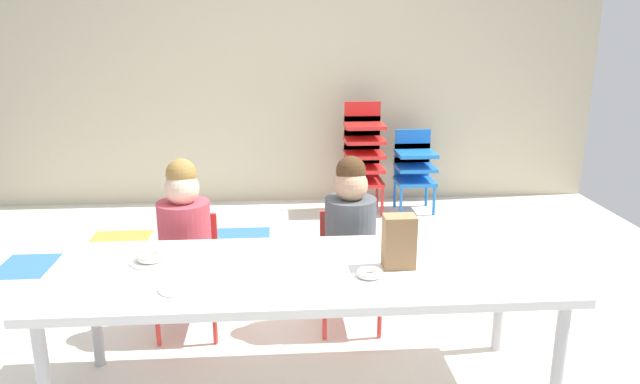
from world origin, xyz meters
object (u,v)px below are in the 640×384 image
seated_child_middle_seat (350,227)px  donut_powdered_on_plate (151,256)px  kid_chair_blue_stack (414,165)px  paper_plate_near_edge (152,261)px  craft_table (305,278)px  donut_powdered_loose (370,273)px  paper_plate_center_table (182,287)px  paper_bag_brown (399,242)px  kid_chair_red_stack (363,151)px  seated_child_near_camera (185,231)px

seated_child_middle_seat → donut_powdered_on_plate: (-0.90, -0.48, 0.07)m
kid_chair_blue_stack → paper_plate_near_edge: size_ratio=3.78×
craft_table → seated_child_middle_seat: seated_child_middle_seat is taller
paper_plate_near_edge → donut_powdered_loose: donut_powdered_loose is taller
paper_plate_near_edge → paper_plate_center_table: (0.16, -0.27, 0.00)m
paper_bag_brown → donut_powdered_on_plate: size_ratio=1.79×
kid_chair_red_stack → paper_plate_center_table: kid_chair_red_stack is taller
kid_chair_red_stack → donut_powdered_loose: bearing=-97.7°
seated_child_middle_seat → donut_powdered_on_plate: seated_child_middle_seat is taller
craft_table → paper_plate_near_edge: 0.65m
seated_child_middle_seat → kid_chair_blue_stack: bearing=68.4°
seated_child_near_camera → kid_chair_red_stack: seated_child_near_camera is taller
kid_chair_red_stack → craft_table: bearing=-103.3°
seated_child_middle_seat → paper_plate_center_table: 1.05m
craft_table → paper_bag_brown: (0.38, -0.01, 0.16)m
paper_bag_brown → paper_plate_near_edge: size_ratio=1.22×
seated_child_near_camera → donut_powdered_loose: seated_child_near_camera is taller
donut_powdered_on_plate → kid_chair_blue_stack: bearing=55.8°
craft_table → seated_child_middle_seat: bearing=66.5°
kid_chair_blue_stack → donut_powdered_loose: bearing=-106.6°
paper_plate_center_table → donut_powdered_loose: size_ratio=1.74×
craft_table → paper_plate_center_table: size_ratio=11.52×
paper_bag_brown → paper_plate_center_table: 0.87m
craft_table → paper_plate_near_edge: (-0.64, 0.11, 0.05)m
craft_table → paper_plate_center_table: paper_plate_center_table is taller
seated_child_near_camera → donut_powdered_loose: 1.08m
paper_plate_near_edge → paper_plate_center_table: same height
craft_table → paper_plate_center_table: 0.50m
paper_bag_brown → seated_child_middle_seat: bearing=101.4°
donut_powdered_on_plate → kid_chair_red_stack: bearing=63.2°
seated_child_near_camera → donut_powdered_on_plate: bearing=-97.8°
paper_bag_brown → donut_powdered_loose: bearing=-146.5°
kid_chair_red_stack → kid_chair_blue_stack: 0.45m
paper_bag_brown → paper_plate_near_edge: (-1.02, 0.13, -0.11)m
seated_child_near_camera → donut_powdered_on_plate: seated_child_near_camera is taller
kid_chair_blue_stack → kid_chair_red_stack: bearing=179.9°
paper_plate_near_edge → paper_plate_center_table: size_ratio=1.00×
seated_child_near_camera → paper_plate_center_table: (0.10, -0.75, 0.04)m
seated_child_middle_seat → paper_bag_brown: 0.64m
paper_plate_near_edge → kid_chair_red_stack: bearing=63.2°
paper_plate_center_table → craft_table: bearing=18.4°
kid_chair_blue_stack → donut_powdered_on_plate: bearing=-124.2°
seated_child_near_camera → paper_bag_brown: (0.95, -0.61, 0.15)m
kid_chair_blue_stack → donut_powdered_on_plate: kid_chair_blue_stack is taller
paper_plate_center_table → kid_chair_red_stack: bearing=68.4°
kid_chair_blue_stack → donut_powdered_loose: (-0.80, -2.70, 0.21)m
kid_chair_blue_stack → paper_plate_near_edge: bearing=-124.2°
kid_chair_blue_stack → seated_child_middle_seat: bearing=-111.6°
donut_powdered_on_plate → craft_table: bearing=-10.0°
kid_chair_blue_stack → paper_plate_near_edge: 3.01m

